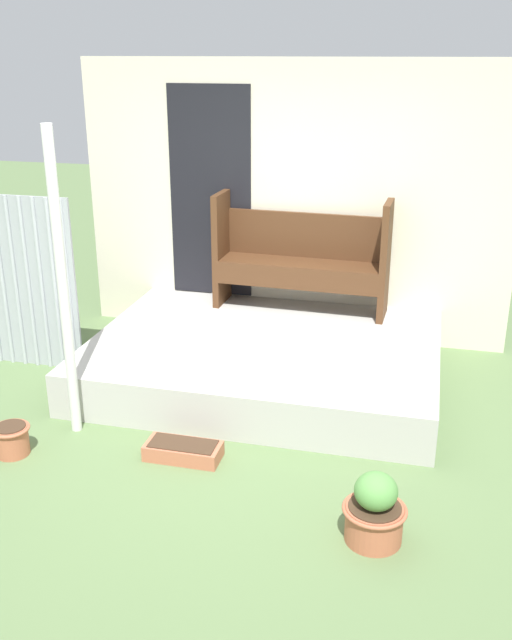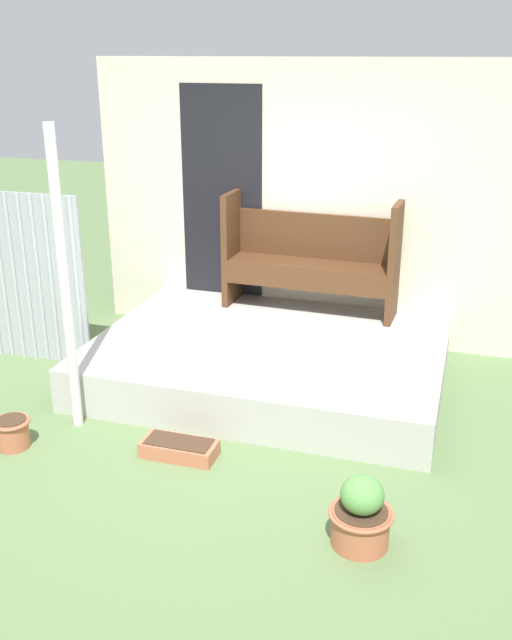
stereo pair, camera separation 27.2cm
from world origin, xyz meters
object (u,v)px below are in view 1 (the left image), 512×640
Objects in this scene: support_post at (63,288)px; planter_box_rect at (183,451)px; bench at (302,254)px; flower_pot_middle at (375,512)px; flower_pot_left at (12,439)px.

planter_box_rect is at bearing -11.66° from support_post.
flower_pot_middle is (0.96, -2.80, -0.70)m from bench.
bench reaches higher than flower_pot_middle.
bench is 6.04× the size of flower_pot_left.
planter_box_rect is (1.18, 0.24, -0.06)m from flower_pot_left.
bench reaches higher than flower_pot_left.
bench is 3.03m from flower_pot_left.
planter_box_rect is at bearing -98.11° from bench.
planter_box_rect is at bearing 157.29° from flower_pot_middle.
bench is 3.05m from flower_pot_middle.
flower_pot_left is at bearing -120.55° from bench.
flower_pot_middle is 0.83× the size of planter_box_rect.
support_post is at bearing 168.34° from planter_box_rect.
flower_pot_left is (-0.27, -0.42, -0.99)m from support_post.
flower_pot_middle is 1.48m from planter_box_rect.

